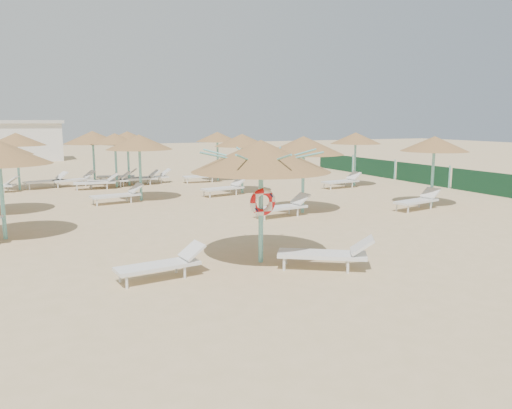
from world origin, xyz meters
name	(u,v)px	position (x,y,z in m)	size (l,w,h in m)	color
ground	(254,266)	(0.00, 0.00, 0.00)	(120.00, 120.00, 0.00)	tan
main_palapa	(261,156)	(0.29, 0.27, 2.46)	(3.16, 3.16, 2.83)	#70C2BB
lounger_main_a	(163,264)	(-2.07, -0.01, 0.32)	(1.91, 0.79, 0.68)	silver
lounger_main_b	(328,253)	(1.42, -0.85, 0.36)	(2.10, 1.64, 0.76)	silver
palapa_field	(163,143)	(0.73, 11.19, 2.31)	(19.26, 14.85, 2.72)	#70C2BB
service_hut	(8,140)	(-6.00, 35.00, 1.64)	(8.40, 4.40, 3.25)	silver
windbreak_fence	(422,174)	(14.00, 9.96, 0.50)	(0.08, 19.84, 1.10)	#194C27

